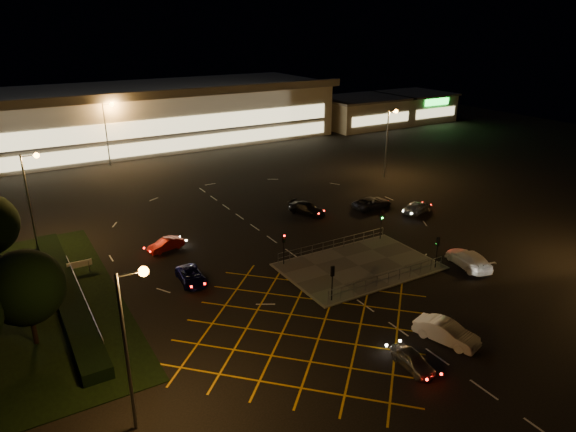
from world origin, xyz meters
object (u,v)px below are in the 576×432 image
car_far_dkgrey (307,209)px  signal_ne (381,219)px  signal_se (437,246)px  signal_sw (332,276)px  car_queue_white (446,332)px  car_approach_white (469,259)px  car_left_blue (191,276)px  car_near_silver (413,360)px  car_east_grey (372,203)px  car_right_silver (417,207)px  signal_nw (284,242)px  car_circ_red (166,245)px

car_far_dkgrey → signal_ne: bearing=-99.4°
signal_se → signal_ne: same height
signal_sw → car_queue_white: size_ratio=0.66×
car_approach_white → signal_se: bearing=-9.8°
signal_ne → car_far_dkgrey: (-2.54, 10.65, -1.67)m
car_approach_white → car_left_blue: bearing=-10.5°
car_near_silver → car_east_grey: car_east_grey is taller
car_queue_white → car_approach_white: car_approach_white is taller
car_queue_white → car_far_dkgrey: car_queue_white is taller
car_right_silver → signal_ne: bearing=100.8°
car_queue_white → signal_ne: bearing=47.0°
signal_sw → car_east_grey: bearing=-137.4°
signal_se → car_queue_white: signal_se is taller
car_queue_white → car_left_blue: car_queue_white is taller
signal_sw → signal_se: (12.00, 0.00, 0.00)m
car_far_dkgrey → car_right_silver: (11.76, -6.58, 0.06)m
car_left_blue → signal_ne: bearing=0.9°
signal_sw → car_near_silver: signal_sw is taller
car_near_silver → car_queue_white: car_queue_white is taller
signal_se → car_east_grey: 17.19m
signal_sw → signal_nw: same height
car_queue_white → car_left_blue: bearing=107.7°
signal_nw → car_left_blue: 9.15m
signal_sw → car_far_dkgrey: 20.97m
car_right_silver → signal_se: bearing=129.6°
signal_se → car_far_dkgrey: bearing=-82.2°
signal_sw → car_far_dkgrey: (9.46, 18.64, -1.67)m
signal_ne → car_east_grey: bearing=55.7°
car_queue_white → signal_nw: bearing=85.5°
car_queue_white → car_right_silver: (17.34, 21.02, -0.03)m
car_far_dkgrey → car_circ_red: car_far_dkgrey is taller
signal_ne → car_left_blue: 21.01m
signal_se → car_queue_white: 12.19m
signal_nw → car_far_dkgrey: signal_nw is taller
signal_sw → car_left_blue: size_ratio=0.71×
signal_sw → signal_se: size_ratio=1.00×
car_left_blue → car_east_grey: car_east_grey is taller
car_near_silver → car_far_dkgrey: size_ratio=0.75×
car_queue_white → car_far_dkgrey: (5.58, 27.60, -0.08)m
signal_nw → car_east_grey: (17.59, 8.19, -1.65)m
car_queue_white → car_far_dkgrey: 28.16m
signal_ne → car_circ_red: (-20.70, 9.12, -1.75)m
car_far_dkgrey → signal_sw: bearing=-139.7°
signal_se → car_queue_white: bearing=47.8°
signal_se → car_far_dkgrey: (-2.54, 18.64, -1.67)m
car_right_silver → car_east_grey: bearing=28.5°
car_right_silver → car_circ_red: 30.35m
signal_ne → car_circ_red: size_ratio=0.84×
car_near_silver → car_far_dkgrey: 30.27m
signal_sw → signal_ne: same height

